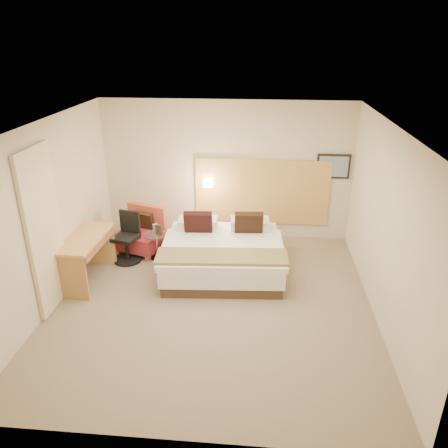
# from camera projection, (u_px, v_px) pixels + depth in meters

# --- Properties ---
(floor) EXTENTS (4.80, 5.00, 0.02)m
(floor) POSITION_uv_depth(u_px,v_px,m) (213.00, 303.00, 6.71)
(floor) COLOR #7D6B54
(floor) RESTS_ON ground
(ceiling) EXTENTS (4.80, 5.00, 0.02)m
(ceiling) POSITION_uv_depth(u_px,v_px,m) (210.00, 125.00, 5.62)
(ceiling) COLOR white
(ceiling) RESTS_ON floor
(wall_back) EXTENTS (4.80, 0.02, 2.70)m
(wall_back) POSITION_uv_depth(u_px,v_px,m) (227.00, 171.00, 8.45)
(wall_back) COLOR beige
(wall_back) RESTS_ON floor
(wall_front) EXTENTS (4.80, 0.02, 2.70)m
(wall_front) POSITION_uv_depth(u_px,v_px,m) (179.00, 333.00, 3.87)
(wall_front) COLOR beige
(wall_front) RESTS_ON floor
(wall_left) EXTENTS (0.02, 5.00, 2.70)m
(wall_left) POSITION_uv_depth(u_px,v_px,m) (48.00, 216.00, 6.36)
(wall_left) COLOR beige
(wall_left) RESTS_ON floor
(wall_right) EXTENTS (0.02, 5.00, 2.70)m
(wall_right) POSITION_uv_depth(u_px,v_px,m) (386.00, 228.00, 5.96)
(wall_right) COLOR beige
(wall_right) RESTS_ON floor
(headboard_panel) EXTENTS (2.60, 0.04, 1.30)m
(headboard_panel) POSITION_uv_depth(u_px,v_px,m) (262.00, 192.00, 8.52)
(headboard_panel) COLOR tan
(headboard_panel) RESTS_ON wall_back
(art_frame) EXTENTS (0.62, 0.03, 0.47)m
(art_frame) POSITION_uv_depth(u_px,v_px,m) (333.00, 166.00, 8.20)
(art_frame) COLOR black
(art_frame) RESTS_ON wall_back
(art_canvas) EXTENTS (0.54, 0.01, 0.39)m
(art_canvas) POSITION_uv_depth(u_px,v_px,m) (333.00, 167.00, 8.18)
(art_canvas) COLOR gray
(art_canvas) RESTS_ON wall_back
(lamp_arm) EXTENTS (0.02, 0.12, 0.02)m
(lamp_arm) POSITION_uv_depth(u_px,v_px,m) (208.00, 182.00, 8.48)
(lamp_arm) COLOR silver
(lamp_arm) RESTS_ON wall_back
(lamp_shade) EXTENTS (0.15, 0.15, 0.15)m
(lamp_shade) POSITION_uv_depth(u_px,v_px,m) (208.00, 183.00, 8.42)
(lamp_shade) COLOR #F6E5C0
(lamp_shade) RESTS_ON wall_back
(curtain) EXTENTS (0.06, 0.90, 2.42)m
(curtain) POSITION_uv_depth(u_px,v_px,m) (44.00, 231.00, 6.18)
(curtain) COLOR beige
(curtain) RESTS_ON wall_left
(bottle_a) EXTENTS (0.06, 0.06, 0.18)m
(bottle_a) POSITION_uv_depth(u_px,v_px,m) (154.00, 229.00, 7.82)
(bottle_a) COLOR #778DB8
(bottle_a) RESTS_ON side_table
(bottle_b) EXTENTS (0.06, 0.06, 0.18)m
(bottle_b) POSITION_uv_depth(u_px,v_px,m) (157.00, 228.00, 7.84)
(bottle_b) COLOR #8CC0D9
(bottle_b) RESTS_ON side_table
(menu_folder) EXTENTS (0.12, 0.07, 0.19)m
(menu_folder) POSITION_uv_depth(u_px,v_px,m) (159.00, 230.00, 7.75)
(menu_folder) COLOR #3D2719
(menu_folder) RESTS_ON side_table
(bed) EXTENTS (2.13, 2.08, 0.99)m
(bed) POSITION_uv_depth(u_px,v_px,m) (223.00, 252.00, 7.53)
(bed) COLOR #432F21
(bed) RESTS_ON floor
(lounge_chair) EXTENTS (0.96, 0.90, 0.84)m
(lounge_chair) POSITION_uv_depth(u_px,v_px,m) (142.00, 234.00, 8.21)
(lounge_chair) COLOR tan
(lounge_chair) RESTS_ON floor
(side_table) EXTENTS (0.53, 0.53, 0.49)m
(side_table) POSITION_uv_depth(u_px,v_px,m) (157.00, 245.00, 7.91)
(side_table) COLOR white
(side_table) RESTS_ON floor
(desk) EXTENTS (0.63, 1.29, 0.79)m
(desk) POSITION_uv_depth(u_px,v_px,m) (86.00, 246.00, 7.07)
(desk) COLOR tan
(desk) RESTS_ON floor
(desk_chair) EXTENTS (0.61, 0.61, 0.90)m
(desk_chair) POSITION_uv_depth(u_px,v_px,m) (128.00, 241.00, 7.83)
(desk_chair) COLOR black
(desk_chair) RESTS_ON floor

